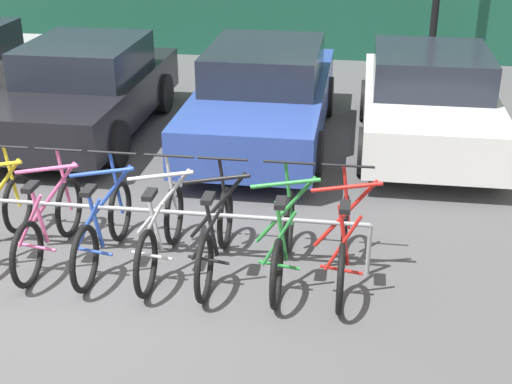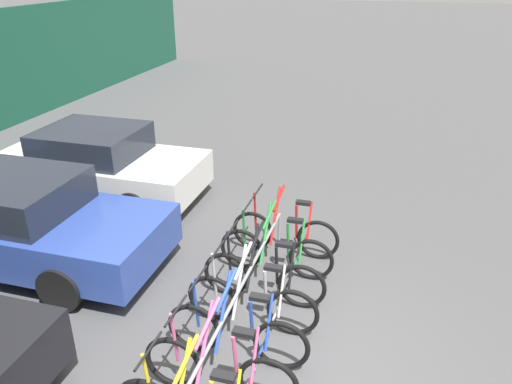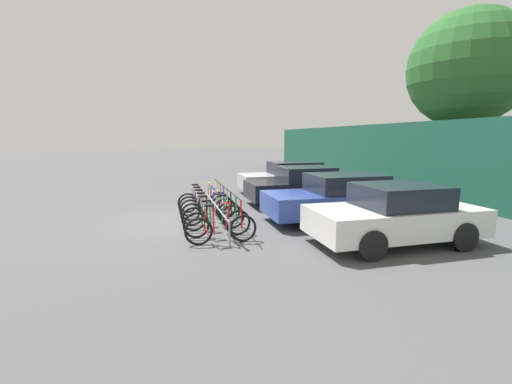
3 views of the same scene
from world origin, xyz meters
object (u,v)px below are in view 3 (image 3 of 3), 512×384
Objects in this scene: bicycle_yellow at (204,201)px; car_blue at (342,198)px; bike_rack at (216,208)px; car_black at (303,186)px; bicycle_silver at (211,212)px; bicycle_green at (217,222)px; car_silver at (292,178)px; bicycle_red at (221,228)px; car_white at (395,215)px; bicycle_blue at (208,208)px; tree_behind_hoarding at (467,70)px; bicycle_black at (214,216)px; bicycle_pink at (206,204)px.

car_blue reaches higher than bicycle_yellow.
car_black is (-2.20, 3.60, 0.20)m from bike_rack.
bicycle_silver is 1.00× the size of bicycle_green.
bicycle_red is at bearing -33.27° from car_silver.
bicycle_silver is 0.43× the size of car_white.
bicycle_red is (3.59, 0.00, 0.00)m from bicycle_yellow.
bicycle_silver is (0.60, 0.00, 0.00)m from bicycle_blue.
bicycle_blue is 5.92m from car_silver.
bicycle_silver is at bearing 2.89° from bicycle_yellow.
bicycle_yellow is 11.80m from tree_behind_hoarding.
bicycle_yellow and bicycle_blue have the same top height.
bicycle_red is at bearing 2.89° from bicycle_yellow.
bike_rack is at bearing 167.18° from bicycle_black.
car_blue reaches higher than bicycle_blue.
car_black is at bearing -90.11° from tree_behind_hoarding.
bicycle_blue is 0.23× the size of tree_behind_hoarding.
car_black is 5.05m from car_white.
car_silver is at bearing 177.34° from car_white.
car_black reaches higher than bicycle_yellow.
bicycle_green is (0.68, 0.00, 0.00)m from bicycle_black.
bicycle_yellow is 0.59m from bicycle_pink.
bicycle_black is 6.77m from car_silver.
bike_rack is 2.42× the size of bicycle_green.
bicycle_green is at bearing 1.53° from bicycle_pink.
bicycle_green is at bearing 2.72° from bicycle_black.
car_blue is (5.19, -0.41, -0.00)m from car_silver.
bicycle_silver is at bearing -177.19° from bicycle_green.
car_white is (2.84, 3.77, 0.20)m from bike_rack.
car_black reaches higher than bicycle_black.
bicycle_silver is 6.35m from car_silver.
bicycle_red is (1.80, -0.15, -0.11)m from bike_rack.
car_blue is 0.60× the size of tree_behind_hoarding.
bike_rack is 11.82m from tree_behind_hoarding.
car_black is (-2.18, 3.74, 0.31)m from bicycle_silver.
car_silver is at bearing 168.18° from car_black.
tree_behind_hoarding is (2.52, 6.50, 4.48)m from car_silver.
bicycle_green is (3.01, 0.00, 0.00)m from bicycle_yellow.
car_blue is at bearing 76.17° from bicycle_blue.
bicycle_silver is 0.38× the size of car_blue.
car_white is at bearing -53.71° from tree_behind_hoarding.
bicycle_red is 0.23× the size of tree_behind_hoarding.
car_blue is (0.51, 3.86, 0.31)m from bicycle_silver.
car_white is (2.31, 3.92, 0.31)m from bicycle_black.
car_white is (4.05, 3.92, 0.31)m from bicycle_pink.
bicycle_pink and bicycle_red have the same top height.
bicycle_green is 0.41× the size of car_black.
bicycle_silver is 0.37× the size of car_silver.
bicycle_red is (1.26, 0.00, 0.00)m from bicycle_black.
bicycle_yellow is 0.37× the size of car_silver.
bicycle_yellow is (-1.80, -0.15, -0.11)m from bike_rack.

